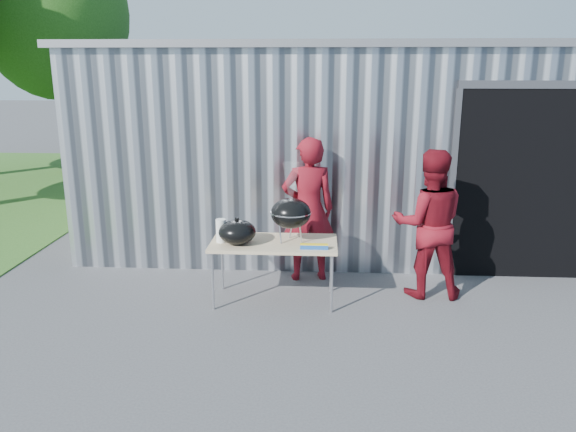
# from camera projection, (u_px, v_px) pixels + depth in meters

# --- Properties ---
(ground) EXTENTS (80.00, 80.00, 0.00)m
(ground) POSITION_uv_depth(u_px,v_px,m) (288.00, 326.00, 6.20)
(ground) COLOR #424245
(building) EXTENTS (8.20, 6.20, 3.10)m
(building) POSITION_uv_depth(u_px,v_px,m) (354.00, 136.00, 10.17)
(building) COLOR silver
(building) RESTS_ON ground
(tree_far) EXTENTS (3.73, 3.73, 6.18)m
(tree_far) POSITION_uv_depth(u_px,v_px,m) (54.00, 15.00, 14.20)
(tree_far) COLOR #442D19
(tree_far) RESTS_ON ground
(folding_table) EXTENTS (1.50, 0.75, 0.75)m
(folding_table) POSITION_uv_depth(u_px,v_px,m) (274.00, 245.00, 6.69)
(folding_table) COLOR tan
(folding_table) RESTS_ON ground
(kettle_grill) EXTENTS (0.48, 0.48, 0.95)m
(kettle_grill) POSITION_uv_depth(u_px,v_px,m) (291.00, 208.00, 6.59)
(kettle_grill) COLOR black
(kettle_grill) RESTS_ON folding_table
(grill_lid) EXTENTS (0.44, 0.44, 0.32)m
(grill_lid) POSITION_uv_depth(u_px,v_px,m) (237.00, 232.00, 6.57)
(grill_lid) COLOR black
(grill_lid) RESTS_ON folding_table
(paper_towels) EXTENTS (0.12, 0.12, 0.28)m
(paper_towels) POSITION_uv_depth(u_px,v_px,m) (221.00, 231.00, 6.63)
(paper_towels) COLOR white
(paper_towels) RESTS_ON folding_table
(white_tub) EXTENTS (0.20, 0.15, 0.10)m
(white_tub) POSITION_uv_depth(u_px,v_px,m) (231.00, 232.00, 6.91)
(white_tub) COLOR white
(white_tub) RESTS_ON folding_table
(foil_box) EXTENTS (0.32, 0.06, 0.06)m
(foil_box) POSITION_uv_depth(u_px,v_px,m) (314.00, 246.00, 6.40)
(foil_box) COLOR #194DA2
(foil_box) RESTS_ON folding_table
(person_cook) EXTENTS (0.77, 0.58, 1.91)m
(person_cook) POSITION_uv_depth(u_px,v_px,m) (308.00, 210.00, 7.34)
(person_cook) COLOR maroon
(person_cook) RESTS_ON ground
(person_bystander) EXTENTS (0.90, 0.70, 1.83)m
(person_bystander) POSITION_uv_depth(u_px,v_px,m) (429.00, 224.00, 6.82)
(person_bystander) COLOR maroon
(person_bystander) RESTS_ON ground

